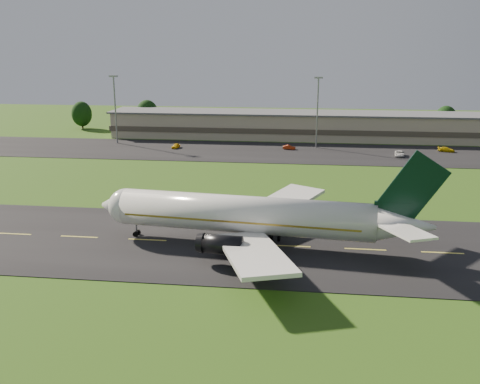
# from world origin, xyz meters

# --- Properties ---
(ground) EXTENTS (360.00, 360.00, 0.00)m
(ground) POSITION_xyz_m (0.00, 0.00, 0.00)
(ground) COLOR #2A4B12
(ground) RESTS_ON ground
(taxiway) EXTENTS (220.00, 30.00, 0.10)m
(taxiway) POSITION_xyz_m (0.00, 0.00, 0.05)
(taxiway) COLOR black
(taxiway) RESTS_ON ground
(apron) EXTENTS (260.00, 30.00, 0.10)m
(apron) POSITION_xyz_m (0.00, 72.00, 0.05)
(apron) COLOR black
(apron) RESTS_ON ground
(airliner) EXTENTS (51.25, 41.97, 15.57)m
(airliner) POSITION_xyz_m (-5.98, -0.09, 4.66)
(airliner) COLOR white
(airliner) RESTS_ON ground
(terminal) EXTENTS (145.00, 16.00, 8.40)m
(terminal) POSITION_xyz_m (6.40, 96.18, 3.99)
(terminal) COLOR tan
(terminal) RESTS_ON ground
(light_mast_west) EXTENTS (2.40, 1.20, 20.35)m
(light_mast_west) POSITION_xyz_m (-55.00, 80.00, 12.74)
(light_mast_west) COLOR gray
(light_mast_west) RESTS_ON ground
(light_mast_centre) EXTENTS (2.40, 1.20, 20.35)m
(light_mast_centre) POSITION_xyz_m (5.00, 80.00, 12.74)
(light_mast_centre) COLOR gray
(light_mast_centre) RESTS_ON ground
(tree_line) EXTENTS (199.16, 9.71, 10.65)m
(tree_line) POSITION_xyz_m (33.64, 106.21, 5.30)
(tree_line) COLOR black
(tree_line) RESTS_ON ground
(service_vehicle_a) EXTENTS (2.14, 3.97, 1.28)m
(service_vehicle_a) POSITION_xyz_m (-35.41, 74.20, 0.74)
(service_vehicle_a) COLOR yellow
(service_vehicle_a) RESTS_ON apron
(service_vehicle_b) EXTENTS (3.75, 1.75, 1.19)m
(service_vehicle_b) POSITION_xyz_m (-2.69, 76.20, 0.69)
(service_vehicle_b) COLOR #AA2A0B
(service_vehicle_b) RESTS_ON apron
(service_vehicle_c) EXTENTS (3.18, 5.55, 1.46)m
(service_vehicle_c) POSITION_xyz_m (27.13, 70.05, 0.83)
(service_vehicle_c) COLOR silver
(service_vehicle_c) RESTS_ON apron
(service_vehicle_d) EXTENTS (4.86, 3.20, 1.31)m
(service_vehicle_d) POSITION_xyz_m (41.15, 77.96, 0.75)
(service_vehicle_d) COLOR gold
(service_vehicle_d) RESTS_ON apron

